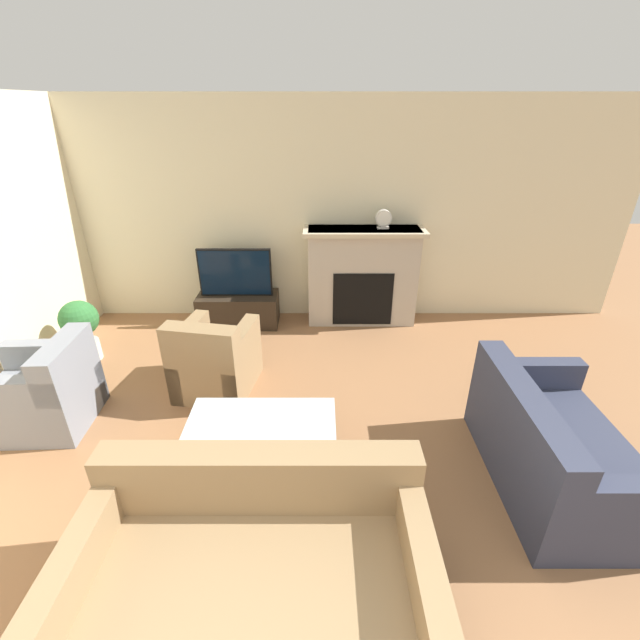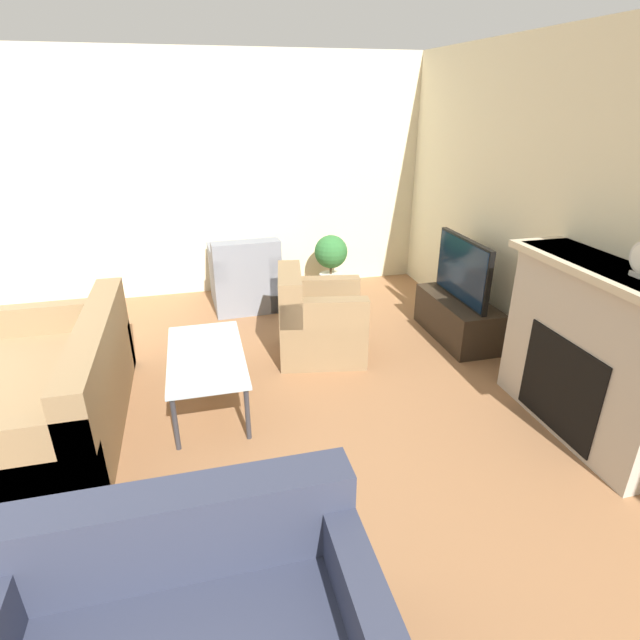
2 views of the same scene
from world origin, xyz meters
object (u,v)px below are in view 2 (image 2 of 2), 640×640
tv (463,270)px  armchair_accent (317,325)px  armchair_by_window (245,280)px  couch_sectional (53,397)px  potted_plant (331,259)px  coffee_table (206,359)px

tv → armchair_accent: (0.02, -1.43, -0.41)m
armchair_accent → armchair_by_window: bearing=30.1°
armchair_by_window → armchair_accent: same height
couch_sectional → armchair_by_window: (-2.07, 1.58, 0.02)m
tv → potted_plant: bearing=-150.6°
tv → armchair_accent: bearing=-89.2°
armchair_by_window → coffee_table: armchair_by_window is taller
couch_sectional → coffee_table: bearing=95.0°
couch_sectional → armchair_accent: bearing=108.0°
couch_sectional → potted_plant: 3.48m
tv → coffee_table: tv is taller
armchair_by_window → coffee_table: size_ratio=0.74×
tv → armchair_accent: size_ratio=1.04×
tv → potted_plant: 1.81m
tv → couch_sectional: 3.62m
potted_plant → coffee_table: bearing=-36.1°
couch_sectional → potted_plant: (-2.25, 2.65, 0.14)m
couch_sectional → armchair_by_window: 2.60m
armchair_by_window → potted_plant: bearing=-172.6°
couch_sectional → potted_plant: size_ratio=2.64×
armchair_accent → potted_plant: (-1.57, 0.56, 0.12)m
armchair_accent → coffee_table: (0.59, -1.02, 0.09)m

